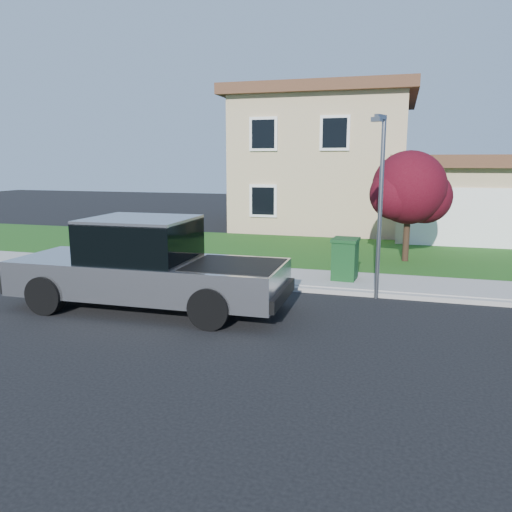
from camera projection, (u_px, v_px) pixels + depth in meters
The scene contains 10 objects.
ground at pixel (211, 319), 10.92m from camera, with size 80.00×80.00×0.00m, color black.
curb at pixel (285, 288), 13.38m from camera, with size 40.00×0.20×0.12m, color gray.
sidewalk at pixel (293, 278), 14.41m from camera, with size 40.00×2.00×0.15m, color gray.
lawn at pixel (318, 252), 18.67m from camera, with size 40.00×7.00×0.10m, color #1E4714.
house at pixel (350, 166), 25.44m from camera, with size 14.00×11.30×6.85m.
pickup_truck at pixel (147, 267), 11.59m from camera, with size 6.54×2.52×2.14m.
woman at pixel (174, 264), 12.95m from camera, with size 0.62×0.48×1.67m.
ornamental_tree at pixel (410, 191), 16.37m from camera, with size 2.67×2.41×3.66m.
trash_bin at pixel (345, 258), 13.92m from camera, with size 0.76×0.86×1.16m.
street_lamp at pixel (380, 197), 12.08m from camera, with size 0.35×0.58×4.48m.
Camera 1 is at (3.83, -9.79, 3.42)m, focal length 35.00 mm.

